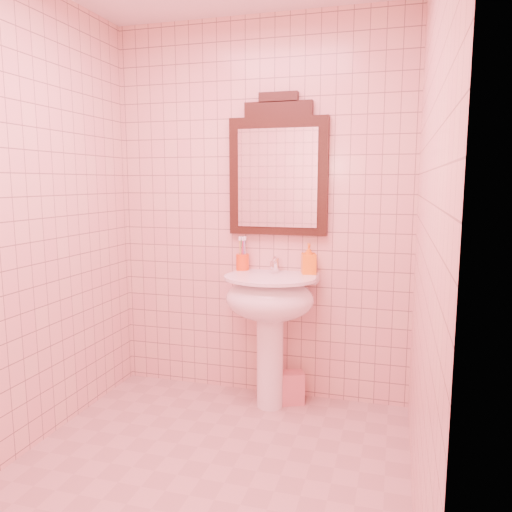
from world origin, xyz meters
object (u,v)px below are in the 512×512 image
(pedestal_sink, at_px, (270,308))
(towel, at_px, (290,388))
(soap_dispenser, at_px, (309,259))
(mirror, at_px, (278,170))
(toothbrush_cup, at_px, (243,262))

(pedestal_sink, distance_m, towel, 0.58)
(pedestal_sink, xyz_separation_m, soap_dispenser, (0.22, 0.15, 0.30))
(mirror, bearing_deg, toothbrush_cup, -171.22)
(toothbrush_cup, bearing_deg, towel, -12.19)
(soap_dispenser, bearing_deg, towel, -166.36)
(mirror, relative_size, soap_dispenser, 4.60)
(pedestal_sink, bearing_deg, toothbrush_cup, 144.41)
(pedestal_sink, height_order, towel, pedestal_sink)
(pedestal_sink, xyz_separation_m, mirror, (0.00, 0.20, 0.86))
(soap_dispenser, height_order, towel, soap_dispenser)
(pedestal_sink, relative_size, toothbrush_cup, 4.27)
(mirror, bearing_deg, towel, -42.97)
(pedestal_sink, height_order, mirror, mirror)
(mirror, distance_m, soap_dispenser, 0.61)
(soap_dispenser, bearing_deg, mirror, 149.01)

